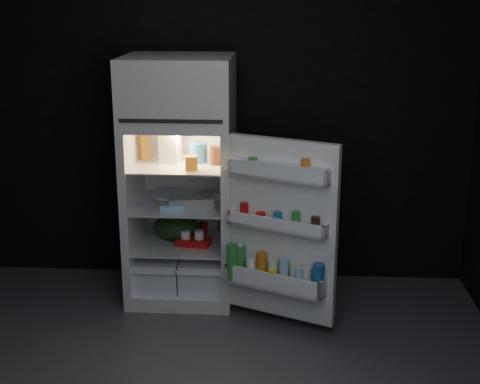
# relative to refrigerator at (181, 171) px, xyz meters

# --- Properties ---
(wall_back) EXTENTS (4.00, 0.00, 2.70)m
(wall_back) POSITION_rel_refrigerator_xyz_m (0.17, 0.38, 0.39)
(wall_back) COLOR black
(wall_back) RESTS_ON ground
(wall_front) EXTENTS (4.00, 0.00, 2.70)m
(wall_front) POSITION_rel_refrigerator_xyz_m (0.17, -3.02, 0.39)
(wall_front) COLOR black
(wall_front) RESTS_ON ground
(refrigerator) EXTENTS (0.76, 0.71, 1.78)m
(refrigerator) POSITION_rel_refrigerator_xyz_m (0.00, 0.00, 0.00)
(refrigerator) COLOR silver
(refrigerator) RESTS_ON ground
(fridge_door) EXTENTS (0.74, 0.46, 1.22)m
(fridge_door) POSITION_rel_refrigerator_xyz_m (0.72, -0.53, -0.28)
(fridge_door) COLOR silver
(fridge_door) RESTS_ON ground
(milk_jug) EXTENTS (0.15, 0.15, 0.24)m
(milk_jug) POSITION_rel_refrigerator_xyz_m (-0.07, -0.03, 0.19)
(milk_jug) COLOR white
(milk_jug) RESTS_ON refrigerator
(mayo_jar) EXTENTS (0.15, 0.15, 0.14)m
(mayo_jar) POSITION_rel_refrigerator_xyz_m (0.13, -0.01, 0.14)
(mayo_jar) COLOR #1B5695
(mayo_jar) RESTS_ON refrigerator
(jam_jar) EXTENTS (0.11, 0.11, 0.13)m
(jam_jar) POSITION_rel_refrigerator_xyz_m (0.27, -0.06, 0.14)
(jam_jar) COLOR black
(jam_jar) RESTS_ON refrigerator
(amber_bottle) EXTENTS (0.10, 0.10, 0.22)m
(amber_bottle) POSITION_rel_refrigerator_xyz_m (-0.28, 0.07, 0.18)
(amber_bottle) COLOR #B8801D
(amber_bottle) RESTS_ON refrigerator
(small_carton) EXTENTS (0.09, 0.08, 0.10)m
(small_carton) POSITION_rel_refrigerator_xyz_m (0.11, -0.24, 0.12)
(small_carton) COLOR orange
(small_carton) RESTS_ON refrigerator
(egg_carton) EXTENTS (0.34, 0.18, 0.07)m
(egg_carton) POSITION_rel_refrigerator_xyz_m (0.09, -0.14, -0.19)
(egg_carton) COLOR #9A988C
(egg_carton) RESTS_ON refrigerator
(pie) EXTENTS (0.35, 0.35, 0.04)m
(pie) POSITION_rel_refrigerator_xyz_m (-0.07, 0.02, -0.21)
(pie) COLOR tan
(pie) RESTS_ON refrigerator
(flat_package) EXTENTS (0.18, 0.11, 0.04)m
(flat_package) POSITION_rel_refrigerator_xyz_m (-0.04, -0.21, -0.21)
(flat_package) COLOR #93CDE3
(flat_package) RESTS_ON refrigerator
(wrapped_pkg) EXTENTS (0.15, 0.14, 0.05)m
(wrapped_pkg) POSITION_rel_refrigerator_xyz_m (0.20, 0.07, -0.20)
(wrapped_pkg) COLOR beige
(wrapped_pkg) RESTS_ON refrigerator
(produce_bag) EXTENTS (0.38, 0.34, 0.20)m
(produce_bag) POSITION_rel_refrigerator_xyz_m (-0.05, 0.01, -0.43)
(produce_bag) COLOR #193815
(produce_bag) RESTS_ON refrigerator
(yogurt_tray) EXTENTS (0.26, 0.17, 0.05)m
(yogurt_tray) POSITION_rel_refrigerator_xyz_m (0.10, -0.11, -0.50)
(yogurt_tray) COLOR #B6120F
(yogurt_tray) RESTS_ON refrigerator
(small_can_red) EXTENTS (0.08, 0.08, 0.09)m
(small_can_red) POSITION_rel_refrigerator_xyz_m (0.14, 0.12, -0.48)
(small_can_red) COLOR #B6120F
(small_can_red) RESTS_ON refrigerator
(small_can_silver) EXTENTS (0.06, 0.06, 0.09)m
(small_can_silver) POSITION_rel_refrigerator_xyz_m (0.28, 0.12, -0.48)
(small_can_silver) COLOR silver
(small_can_silver) RESTS_ON refrigerator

